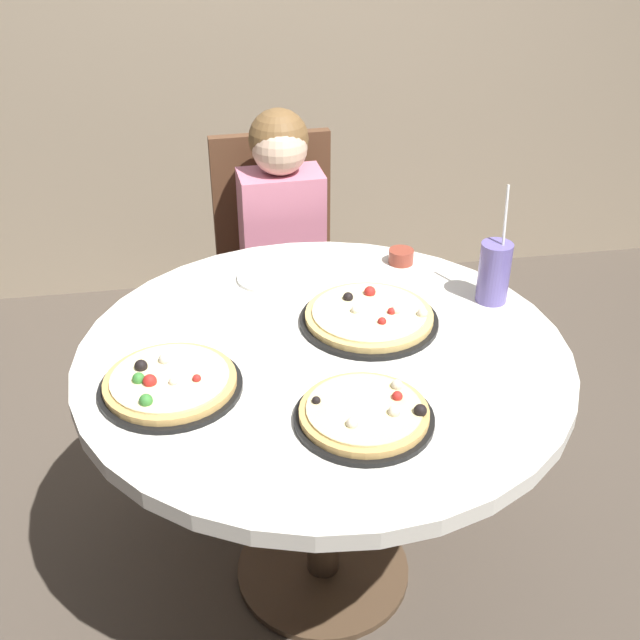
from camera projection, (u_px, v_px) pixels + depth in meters
name	position (u px, v px, depth m)	size (l,w,h in m)	color
ground_plane	(323.00, 571.00, 2.21)	(8.00, 8.00, 0.00)	#4C4238
dining_table	(323.00, 386.00, 1.87)	(1.15, 1.15, 0.75)	silver
chair_wooden	(278.00, 261.00, 2.68)	(0.42, 0.42, 0.95)	brown
diner_child	(287.00, 299.00, 2.55)	(0.27, 0.42, 1.08)	#3F4766
pizza_veggie	(369.00, 317.00, 1.91)	(0.34, 0.34, 0.05)	black
pizza_cheese	(365.00, 414.00, 1.58)	(0.29, 0.29, 0.05)	black
pizza_pepperoni	(170.00, 383.00, 1.68)	(0.31, 0.31, 0.05)	black
soda_cup	(494.00, 272.00, 1.97)	(0.08, 0.08, 0.31)	#6659A5
sauce_bowl	(401.00, 256.00, 2.18)	(0.07, 0.07, 0.04)	brown
plate_small	(270.00, 277.00, 2.11)	(0.18, 0.18, 0.01)	white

